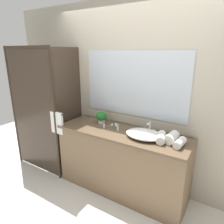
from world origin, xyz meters
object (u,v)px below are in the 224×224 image
object	(u,v)px
potted_plant	(101,117)
amenity_bottle_shampoo	(114,126)
amenity_bottle_body_wash	(104,126)
rolled_towel_far_edge	(161,138)
soap_dish	(115,124)
rolled_towel_middle	(172,138)
amenity_bottle_conditioner	(118,128)
sink_basin	(144,134)
faucet	(150,129)
rolled_towel_near_edge	(180,143)

from	to	relation	value
potted_plant	amenity_bottle_shampoo	distance (m)	0.28
amenity_bottle_body_wash	rolled_towel_far_edge	xyz separation A→B (m)	(0.81, 0.01, 0.01)
soap_dish	amenity_bottle_body_wash	size ratio (longest dim) A/B	1.28
rolled_towel_middle	amenity_bottle_conditioner	bearing A→B (deg)	-177.60
potted_plant	rolled_towel_far_edge	bearing A→B (deg)	-8.36
soap_dish	rolled_towel_middle	xyz separation A→B (m)	(0.85, -0.12, 0.05)
soap_dish	amenity_bottle_body_wash	xyz separation A→B (m)	(-0.07, -0.17, 0.02)
amenity_bottle_conditioner	rolled_towel_far_edge	bearing A→B (deg)	-1.54
amenity_bottle_shampoo	rolled_towel_far_edge	bearing A→B (deg)	-5.67
sink_basin	amenity_bottle_shampoo	xyz separation A→B (m)	(-0.48, 0.06, -0.00)
sink_basin	soap_dish	size ratio (longest dim) A/B	4.77
faucet	amenity_bottle_conditioner	distance (m)	0.42
amenity_bottle_conditioner	amenity_bottle_shampoo	xyz separation A→B (m)	(-0.10, 0.05, -0.00)
sink_basin	faucet	size ratio (longest dim) A/B	2.81
amenity_bottle_body_wash	rolled_towel_near_edge	xyz separation A→B (m)	(1.03, -0.01, 0.01)
potted_plant	amenity_bottle_conditioner	bearing A→B (deg)	-19.28
sink_basin	rolled_towel_middle	xyz separation A→B (m)	(0.32, 0.04, 0.02)
potted_plant	amenity_bottle_shampoo	world-z (taller)	potted_plant
faucet	rolled_towel_far_edge	size ratio (longest dim) A/B	0.72
sink_basin	soap_dish	xyz separation A→B (m)	(-0.53, 0.16, -0.03)
amenity_bottle_body_wash	rolled_towel_middle	xyz separation A→B (m)	(0.92, 0.05, 0.02)
faucet	rolled_towel_near_edge	size ratio (longest dim) A/B	0.82
amenity_bottle_shampoo	sink_basin	bearing A→B (deg)	-7.54
soap_dish	rolled_towel_middle	size ratio (longest dim) A/B	0.48
faucet	amenity_bottle_shampoo	bearing A→B (deg)	-168.35
soap_dish	rolled_towel_far_edge	bearing A→B (deg)	-12.61
sink_basin	faucet	bearing A→B (deg)	90.00
soap_dish	rolled_towel_near_edge	bearing A→B (deg)	-10.67
sink_basin	rolled_towel_far_edge	xyz separation A→B (m)	(0.21, -0.01, 0.01)
potted_plant	rolled_towel_near_edge	bearing A→B (deg)	-7.54
amenity_bottle_shampoo	rolled_towel_middle	bearing A→B (deg)	-1.64
amenity_bottle_body_wash	rolled_towel_far_edge	size ratio (longest dim) A/B	0.33
potted_plant	amenity_bottle_conditioner	xyz separation A→B (m)	(0.35, -0.12, -0.06)
amenity_bottle_body_wash	rolled_towel_middle	distance (m)	0.92
amenity_bottle_conditioner	rolled_towel_near_edge	distance (m)	0.82
amenity_bottle_body_wash	faucet	bearing A→B (deg)	16.26
sink_basin	potted_plant	xyz separation A→B (m)	(-0.74, 0.14, 0.06)
amenity_bottle_conditioner	amenity_bottle_body_wash	size ratio (longest dim) A/B	1.07
faucet	amenity_bottle_shampoo	world-z (taller)	faucet
sink_basin	rolled_towel_near_edge	bearing A→B (deg)	-2.69
amenity_bottle_conditioner	rolled_towel_far_edge	distance (m)	0.60
amenity_bottle_shampoo	rolled_towel_near_edge	size ratio (longest dim) A/B	0.39
soap_dish	amenity_bottle_conditioner	size ratio (longest dim) A/B	1.19
potted_plant	soap_dish	bearing A→B (deg)	6.98
sink_basin	potted_plant	world-z (taller)	potted_plant
amenity_bottle_conditioner	rolled_towel_near_edge	xyz separation A→B (m)	(0.82, -0.03, 0.01)
sink_basin	amenity_bottle_body_wash	world-z (taller)	sink_basin
soap_dish	amenity_bottle_shampoo	distance (m)	0.11
amenity_bottle_conditioner	potted_plant	bearing A→B (deg)	160.72
amenity_bottle_shampoo	rolled_towel_middle	size ratio (longest dim) A/B	0.39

